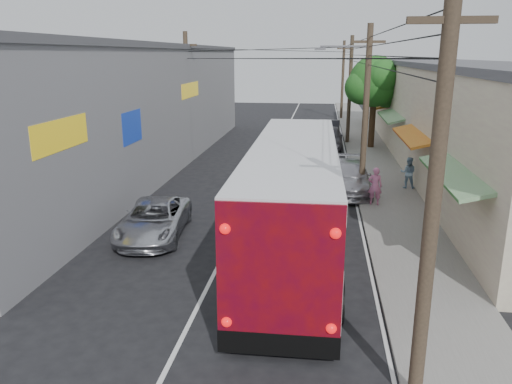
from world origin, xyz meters
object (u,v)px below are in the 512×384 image
parked_car_mid (330,137)px  pedestrian_near (375,186)px  pedestrian_far (408,173)px  coach_bus (294,197)px  parked_suv (348,177)px  jeepney (154,219)px  parked_car_far (329,130)px

parked_car_mid → pedestrian_near: (1.86, -14.73, 0.19)m
parked_car_mid → pedestrian_near: 14.85m
pedestrian_far → parked_car_mid: bearing=-62.0°
coach_bus → parked_car_mid: (1.47, 20.42, -1.19)m
parked_suv → pedestrian_near: bearing=-68.0°
coach_bus → parked_suv: bearing=73.7°
parked_suv → parked_car_mid: (-0.80, 12.30, 0.03)m
parked_suv → pedestrian_far: bearing=12.2°
parked_suv → pedestrian_near: 2.66m
jeepney → pedestrian_near: (8.59, 4.93, 0.30)m
coach_bus → pedestrian_far: 10.36m
jeepney → coach_bus: bearing=-14.0°
parked_car_far → pedestrian_far: (3.80, -15.08, 0.15)m
parked_suv → pedestrian_near: (1.06, -2.43, 0.22)m
jeepney → parked_car_mid: bearing=65.4°
parked_car_mid → parked_car_far: parked_car_mid is taller
parked_suv → pedestrian_near: pedestrian_near is taller
parked_car_mid → parked_car_far: bearing=92.1°
coach_bus → pedestrian_near: coach_bus is taller
parked_car_mid → parked_car_far: (0.00, 3.51, -0.02)m
coach_bus → parked_car_far: 24.01m
pedestrian_far → parked_car_far: bearing=-66.1°
coach_bus → pedestrian_far: size_ratio=8.39×
parked_suv → parked_car_far: bearing=91.3°
jeepney → parked_suv: (7.54, 7.36, 0.08)m
jeepney → parked_suv: size_ratio=0.93×
parked_suv → pedestrian_near: size_ratio=3.04×
coach_bus → pedestrian_near: size_ratio=7.75×
jeepney → pedestrian_far: size_ratio=3.06×
parked_suv → parked_car_far: 15.83m
coach_bus → pedestrian_far: (5.27, 8.86, -1.06)m
coach_bus → parked_car_mid: coach_bus is taller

